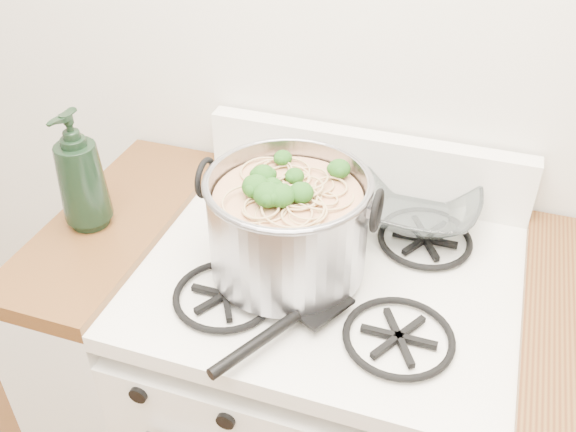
{
  "coord_description": "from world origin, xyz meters",
  "views": [
    {
      "loc": [
        0.24,
        0.29,
        1.77
      ],
      "look_at": [
        -0.08,
        1.23,
        1.05
      ],
      "focal_mm": 40.0,
      "sensor_mm": 36.0,
      "label": 1
    }
  ],
  "objects": [
    {
      "name": "gas_range",
      "position": [
        0.0,
        1.26,
        0.44
      ],
      "size": [
        0.76,
        0.66,
        0.92
      ],
      "color": "white",
      "rests_on": "ground"
    },
    {
      "name": "counter_left",
      "position": [
        -0.51,
        1.26,
        0.46
      ],
      "size": [
        0.25,
        0.65,
        0.92
      ],
      "color": "silver",
      "rests_on": "ground"
    },
    {
      "name": "bottle",
      "position": [
        -0.54,
        1.23,
        1.06
      ],
      "size": [
        0.12,
        0.12,
        0.27
      ],
      "primitive_type": "imported",
      "rotation": [
        0.0,
        0.0,
        -0.12
      ],
      "color": "black",
      "rests_on": "counter_left"
    },
    {
      "name": "stock_pot",
      "position": [
        -0.08,
        1.23,
        1.03
      ],
      "size": [
        0.35,
        0.32,
        0.22
      ],
      "color": "#999AA2",
      "rests_on": "gas_range"
    },
    {
      "name": "glass_bowl",
      "position": [
        0.14,
        1.48,
        0.94
      ],
      "size": [
        0.11,
        0.11,
        0.03
      ],
      "primitive_type": "imported",
      "rotation": [
        0.0,
        0.0,
        -0.01
      ],
      "color": "white",
      "rests_on": "gas_range"
    },
    {
      "name": "spatula",
      "position": [
        0.01,
        1.13,
        0.94
      ],
      "size": [
        0.4,
        0.41,
        0.02
      ],
      "primitive_type": null,
      "rotation": [
        0.0,
        0.0,
        -0.48
      ],
      "color": "black",
      "rests_on": "gas_range"
    }
  ]
}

